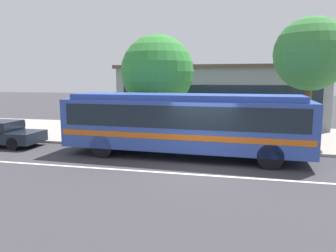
# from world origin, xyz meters

# --- Properties ---
(ground_plane) EXTENTS (120.00, 120.00, 0.00)m
(ground_plane) POSITION_xyz_m (0.00, 0.00, 0.00)
(ground_plane) COLOR #38373C
(sidewalk_slab) EXTENTS (60.00, 8.00, 0.12)m
(sidewalk_slab) POSITION_xyz_m (0.00, 7.10, 0.06)
(sidewalk_slab) COLOR #9F9791
(sidewalk_slab) RESTS_ON ground_plane
(lane_stripe_center) EXTENTS (56.00, 0.16, 0.01)m
(lane_stripe_center) POSITION_xyz_m (0.00, -0.80, 0.00)
(lane_stripe_center) COLOR silver
(lane_stripe_center) RESTS_ON ground_plane
(transit_bus) EXTENTS (10.71, 2.89, 2.76)m
(transit_bus) POSITION_xyz_m (-0.96, 1.75, 1.61)
(transit_bus) COLOR #304CA3
(transit_bus) RESTS_ON ground_plane
(pedestrian_waiting_near_sign) EXTENTS (0.46, 0.46, 1.72)m
(pedestrian_waiting_near_sign) POSITION_xyz_m (-5.74, 4.79, 1.13)
(pedestrian_waiting_near_sign) COLOR #3C2C2E
(pedestrian_waiting_near_sign) RESTS_ON sidewalk_slab
(pedestrian_walking_along_curb) EXTENTS (0.45, 0.45, 1.61)m
(pedestrian_walking_along_curb) POSITION_xyz_m (4.22, 5.07, 1.06)
(pedestrian_walking_along_curb) COLOR #362936
(pedestrian_walking_along_curb) RESTS_ON sidewalk_slab
(pedestrian_standing_by_tree) EXTENTS (0.46, 0.46, 1.70)m
(pedestrian_standing_by_tree) POSITION_xyz_m (-5.26, 5.28, 1.11)
(pedestrian_standing_by_tree) COLOR #77624E
(pedestrian_standing_by_tree) RESTS_ON sidewalk_slab
(bus_stop_sign) EXTENTS (0.08, 0.44, 2.43)m
(bus_stop_sign) POSITION_xyz_m (3.80, 3.65, 1.68)
(bus_stop_sign) COLOR gray
(bus_stop_sign) RESTS_ON sidewalk_slab
(street_tree_near_stop) EXTENTS (4.06, 4.06, 5.71)m
(street_tree_near_stop) POSITION_xyz_m (-3.15, 5.54, 3.80)
(street_tree_near_stop) COLOR brown
(street_tree_near_stop) RESTS_ON sidewalk_slab
(street_tree_mid_block) EXTENTS (3.63, 3.63, 6.32)m
(street_tree_mid_block) POSITION_xyz_m (4.73, 5.44, 4.61)
(street_tree_mid_block) COLOR brown
(street_tree_mid_block) RESTS_ON sidewalk_slab
(station_building) EXTENTS (14.53, 6.75, 4.36)m
(station_building) POSITION_xyz_m (-0.14, 12.66, 2.19)
(station_building) COLOR gray
(station_building) RESTS_ON ground_plane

